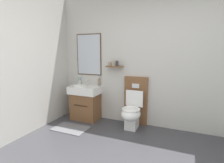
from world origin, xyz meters
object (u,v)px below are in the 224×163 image
toothbrush_cup (80,82)px  soap_dispenser (99,82)px  toilet (133,109)px  folded_hand_towel (80,86)px  vanity_sink_left (86,102)px

toothbrush_cup → soap_dispenser: bearing=1.1°
toilet → soap_dispenser: 0.98m
folded_hand_towel → vanity_sink_left: bearing=73.4°
vanity_sink_left → toilet: bearing=-0.3°
toilet → soap_dispenser: toilet is taller
folded_hand_towel → toilet: bearing=6.4°
toilet → folded_hand_towel: 1.22m
toothbrush_cup → toilet: bearing=-6.8°
toothbrush_cup → folded_hand_towel: size_ratio=0.94×
vanity_sink_left → toilet: size_ratio=0.75×
toilet → soap_dispenser: (-0.85, 0.17, 0.46)m
vanity_sink_left → folded_hand_towel: (-0.04, -0.13, 0.38)m
vanity_sink_left → soap_dispenser: size_ratio=3.66×
vanity_sink_left → folded_hand_towel: bearing=-106.6°
vanity_sink_left → toothbrush_cup: (-0.25, 0.16, 0.41)m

